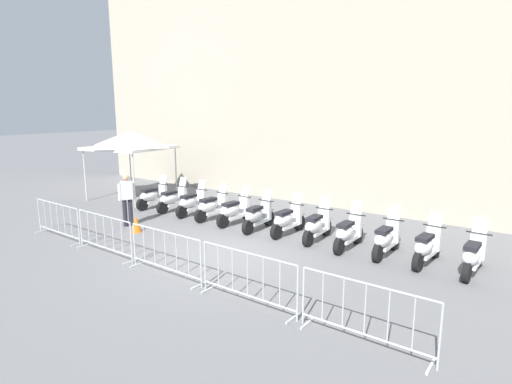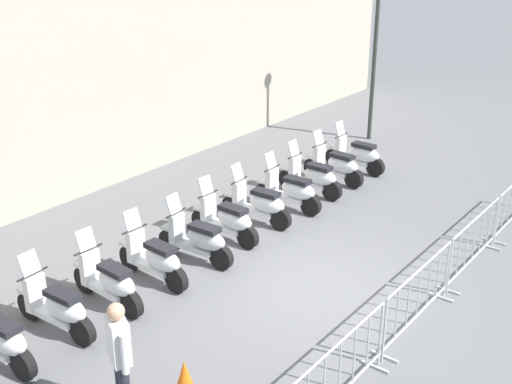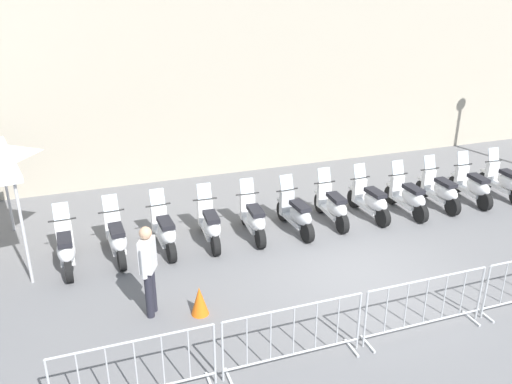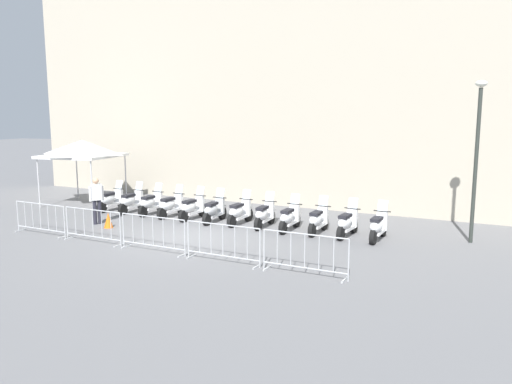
{
  "view_description": "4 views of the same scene",
  "coord_description": "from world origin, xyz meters",
  "px_view_note": "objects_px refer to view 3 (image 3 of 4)",
  "views": [
    {
      "loc": [
        5.47,
        -8.86,
        3.7
      ],
      "look_at": [
        -0.23,
        2.67,
        1.19
      ],
      "focal_mm": 28.79,
      "sensor_mm": 36.0,
      "label": 1
    },
    {
      "loc": [
        -9.29,
        -3.53,
        5.93
      ],
      "look_at": [
        1.2,
        1.85,
        1.07
      ],
      "focal_mm": 45.53,
      "sensor_mm": 36.0,
      "label": 2
    },
    {
      "loc": [
        -6.52,
        -6.86,
        5.69
      ],
      "look_at": [
        -1.12,
        2.49,
        1.22
      ],
      "focal_mm": 37.4,
      "sensor_mm": 36.0,
      "label": 3
    },
    {
      "loc": [
        6.5,
        -14.41,
        3.95
      ],
      "look_at": [
        1.59,
        2.45,
        1.24
      ],
      "focal_mm": 34.33,
      "sensor_mm": 36.0,
      "label": 4
    }
  ],
  "objects_px": {
    "motorcycle_9": "(440,191)",
    "barrier_segment_1": "(294,336)",
    "motorcycle_10": "(473,186)",
    "barrier_segment_2": "(425,306)",
    "motorcycle_1": "(117,239)",
    "barrier_segment_0": "(136,372)",
    "motorcycle_11": "(504,182)",
    "motorcycle_0": "(66,249)",
    "traffic_cone": "(200,301)",
    "motorcycle_4": "(254,219)",
    "motorcycle_3": "(210,225)",
    "motorcycle_7": "(371,201)",
    "officer_near_row_end": "(148,266)",
    "motorcycle_2": "(165,232)",
    "motorcycle_8": "(408,197)",
    "motorcycle_6": "(333,206)",
    "motorcycle_5": "(296,214)"
  },
  "relations": [
    {
      "from": "motorcycle_2",
      "to": "barrier_segment_0",
      "type": "bearing_deg",
      "value": -115.93
    },
    {
      "from": "motorcycle_11",
      "to": "barrier_segment_0",
      "type": "distance_m",
      "value": 11.22
    },
    {
      "from": "motorcycle_1",
      "to": "motorcycle_9",
      "type": "height_order",
      "value": "same"
    },
    {
      "from": "motorcycle_7",
      "to": "officer_near_row_end",
      "type": "xyz_separation_m",
      "value": [
        -6.09,
        -1.16,
        0.53
      ]
    },
    {
      "from": "motorcycle_3",
      "to": "motorcycle_0",
      "type": "bearing_deg",
      "value": 170.85
    },
    {
      "from": "barrier_segment_0",
      "to": "barrier_segment_2",
      "type": "distance_m",
      "value": 4.77
    },
    {
      "from": "motorcycle_3",
      "to": "motorcycle_6",
      "type": "height_order",
      "value": "same"
    },
    {
      "from": "motorcycle_6",
      "to": "motorcycle_9",
      "type": "relative_size",
      "value": 1.0
    },
    {
      "from": "motorcycle_11",
      "to": "barrier_segment_2",
      "type": "xyz_separation_m",
      "value": [
        -6.3,
        -3.15,
        0.07
      ]
    },
    {
      "from": "motorcycle_2",
      "to": "motorcycle_8",
      "type": "height_order",
      "value": "same"
    },
    {
      "from": "motorcycle_2",
      "to": "traffic_cone",
      "type": "xyz_separation_m",
      "value": [
        -0.33,
        -2.55,
        -0.18
      ]
    },
    {
      "from": "motorcycle_0",
      "to": "barrier_segment_0",
      "type": "distance_m",
      "value": 4.32
    },
    {
      "from": "motorcycle_3",
      "to": "motorcycle_5",
      "type": "relative_size",
      "value": 0.99
    },
    {
      "from": "motorcycle_7",
      "to": "officer_near_row_end",
      "type": "bearing_deg",
      "value": -169.24
    },
    {
      "from": "motorcycle_4",
      "to": "motorcycle_3",
      "type": "bearing_deg",
      "value": 168.26
    },
    {
      "from": "barrier_segment_0",
      "to": "officer_near_row_end",
      "type": "height_order",
      "value": "officer_near_row_end"
    },
    {
      "from": "motorcycle_8",
      "to": "barrier_segment_2",
      "type": "height_order",
      "value": "motorcycle_8"
    },
    {
      "from": "barrier_segment_2",
      "to": "motorcycle_3",
      "type": "bearing_deg",
      "value": 110.12
    },
    {
      "from": "motorcycle_7",
      "to": "motorcycle_5",
      "type": "bearing_deg",
      "value": 172.82
    },
    {
      "from": "motorcycle_10",
      "to": "barrier_segment_1",
      "type": "xyz_separation_m",
      "value": [
        -7.64,
        -2.93,
        0.07
      ]
    },
    {
      "from": "motorcycle_1",
      "to": "barrier_segment_1",
      "type": "xyz_separation_m",
      "value": [
        1.38,
        -4.67,
        0.07
      ]
    },
    {
      "from": "motorcycle_0",
      "to": "motorcycle_3",
      "type": "distance_m",
      "value": 3.06
    },
    {
      "from": "motorcycle_9",
      "to": "traffic_cone",
      "type": "relative_size",
      "value": 3.12
    },
    {
      "from": "motorcycle_0",
      "to": "motorcycle_3",
      "type": "bearing_deg",
      "value": -9.15
    },
    {
      "from": "motorcycle_1",
      "to": "motorcycle_4",
      "type": "height_order",
      "value": "same"
    },
    {
      "from": "barrier_segment_1",
      "to": "officer_near_row_end",
      "type": "bearing_deg",
      "value": 121.37
    },
    {
      "from": "motorcycle_0",
      "to": "motorcycle_9",
      "type": "height_order",
      "value": "same"
    },
    {
      "from": "motorcycle_9",
      "to": "motorcycle_11",
      "type": "bearing_deg",
      "value": -11.74
    },
    {
      "from": "motorcycle_0",
      "to": "motorcycle_9",
      "type": "distance_m",
      "value": 9.2
    },
    {
      "from": "barrier_segment_2",
      "to": "traffic_cone",
      "type": "xyz_separation_m",
      "value": [
        -3.05,
        2.37,
        -0.25
      ]
    },
    {
      "from": "motorcycle_7",
      "to": "motorcycle_6",
      "type": "bearing_deg",
      "value": 168.27
    },
    {
      "from": "motorcycle_1",
      "to": "traffic_cone",
      "type": "height_order",
      "value": "motorcycle_1"
    },
    {
      "from": "motorcycle_0",
      "to": "traffic_cone",
      "type": "bearing_deg",
      "value": -58.98
    },
    {
      "from": "motorcycle_6",
      "to": "barrier_segment_1",
      "type": "xyz_separation_m",
      "value": [
        -3.64,
        -3.74,
        0.07
      ]
    },
    {
      "from": "motorcycle_4",
      "to": "motorcycle_7",
      "type": "height_order",
      "value": "same"
    },
    {
      "from": "motorcycle_1",
      "to": "motorcycle_5",
      "type": "bearing_deg",
      "value": -12.5
    },
    {
      "from": "motorcycle_10",
      "to": "motorcycle_11",
      "type": "xyz_separation_m",
      "value": [
        1.0,
        -0.21,
        0.0
      ]
    },
    {
      "from": "motorcycle_9",
      "to": "barrier_segment_1",
      "type": "bearing_deg",
      "value": -154.77
    },
    {
      "from": "motorcycle_2",
      "to": "motorcycle_7",
      "type": "relative_size",
      "value": 1.0
    },
    {
      "from": "motorcycle_6",
      "to": "motorcycle_4",
      "type": "bearing_deg",
      "value": 170.95
    },
    {
      "from": "motorcycle_1",
      "to": "barrier_segment_0",
      "type": "height_order",
      "value": "motorcycle_1"
    },
    {
      "from": "motorcycle_5",
      "to": "barrier_segment_1",
      "type": "xyz_separation_m",
      "value": [
        -2.62,
        -3.79,
        0.07
      ]
    },
    {
      "from": "motorcycle_10",
      "to": "barrier_segment_2",
      "type": "distance_m",
      "value": 6.28
    },
    {
      "from": "motorcycle_10",
      "to": "barrier_segment_0",
      "type": "xyz_separation_m",
      "value": [
        -9.98,
        -2.49,
        0.07
      ]
    },
    {
      "from": "motorcycle_0",
      "to": "motorcycle_3",
      "type": "xyz_separation_m",
      "value": [
        3.02,
        -0.49,
        0.0
      ]
    },
    {
      "from": "motorcycle_11",
      "to": "motorcycle_3",
      "type": "bearing_deg",
      "value": 169.04
    },
    {
      "from": "motorcycle_0",
      "to": "barrier_segment_1",
      "type": "bearing_deg",
      "value": -63.2
    },
    {
      "from": "motorcycle_2",
      "to": "barrier_segment_1",
      "type": "xyz_separation_m",
      "value": [
        0.37,
        -4.48,
        0.07
      ]
    },
    {
      "from": "motorcycle_0",
      "to": "motorcycle_8",
      "type": "xyz_separation_m",
      "value": [
        8.03,
        -1.52,
        0.0
      ]
    },
    {
      "from": "barrier_segment_0",
      "to": "barrier_segment_2",
      "type": "height_order",
      "value": "same"
    }
  ]
}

